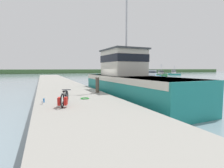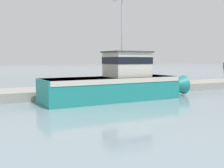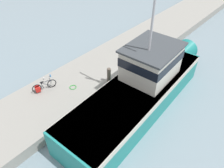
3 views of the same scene
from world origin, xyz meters
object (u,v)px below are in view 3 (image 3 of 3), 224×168
object	(u,v)px
fishing_boat_main	(142,86)
water_bottle_by_bike	(50,76)
water_bottle_on_curb	(44,79)
bicycle_touring	(42,87)
mooring_post	(109,75)

from	to	relation	value
fishing_boat_main	water_bottle_by_bike	world-z (taller)	fishing_boat_main
water_bottle_on_curb	water_bottle_by_bike	bearing A→B (deg)	81.97
water_bottle_by_bike	water_bottle_on_curb	distance (m)	0.51
fishing_boat_main	bicycle_touring	world-z (taller)	fishing_boat_main
mooring_post	water_bottle_by_bike	world-z (taller)	mooring_post
fishing_boat_main	water_bottle_on_curb	bearing A→B (deg)	-154.88
water_bottle_on_curb	bicycle_touring	bearing A→B (deg)	-39.71
bicycle_touring	water_bottle_on_curb	bearing A→B (deg)	158.22
bicycle_touring	mooring_post	bearing A→B (deg)	71.25
bicycle_touring	water_bottle_on_curb	world-z (taller)	bicycle_touring
fishing_boat_main	bicycle_touring	size ratio (longest dim) A/B	8.61
bicycle_touring	mooring_post	xyz separation A→B (m)	(2.81, 3.78, 0.24)
bicycle_touring	mooring_post	distance (m)	4.71
water_bottle_on_curb	fishing_boat_main	bearing A→B (deg)	27.54
fishing_boat_main	water_bottle_on_curb	xyz separation A→B (m)	(-6.41, -3.34, -0.64)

